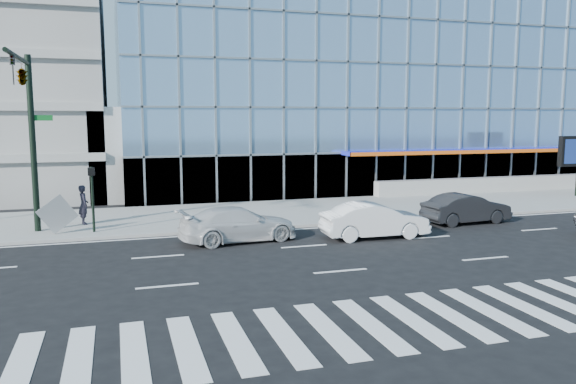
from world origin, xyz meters
name	(u,v)px	position (x,y,z in m)	size (l,w,h in m)	color
ground	(304,246)	(0.00, 0.00, 0.00)	(160.00, 160.00, 0.00)	black
sidewalk	(258,213)	(0.00, 8.00, 0.07)	(120.00, 8.00, 0.15)	gray
theatre_building	(358,94)	(14.00, 26.00, 7.50)	(42.00, 26.00, 15.00)	#79A3CA
ramp_block	(137,152)	(-6.00, 18.00, 3.00)	(6.00, 8.00, 6.00)	gray
retaining_wall	(561,182)	(24.00, 11.60, 0.65)	(30.00, 0.80, 1.00)	gray
traffic_signal	(25,99)	(-11.00, 4.57, 6.16)	(1.14, 5.74, 8.00)	black
ped_signal_post	(92,189)	(-8.50, 4.94, 2.14)	(0.30, 0.33, 3.00)	black
white_suv	(238,224)	(-2.42, 1.80, 0.75)	(2.11, 5.19, 1.51)	silver
white_sedan	(375,220)	(3.58, 0.70, 0.79)	(1.68, 4.80, 1.58)	white
dark_sedan	(466,209)	(9.58, 2.47, 0.76)	(1.61, 4.60, 1.52)	black
pedestrian	(83,205)	(-9.02, 7.10, 1.12)	(0.71, 0.46, 1.93)	black
tilted_panel	(57,214)	(-10.04, 5.02, 1.06)	(1.30, 0.06, 1.30)	#969696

